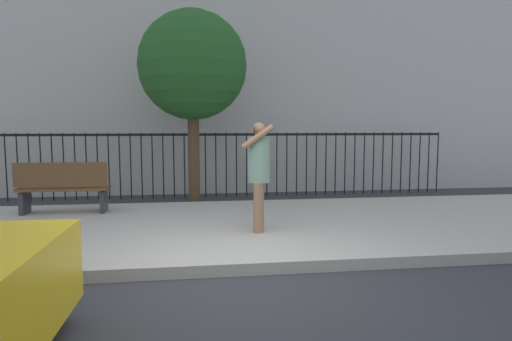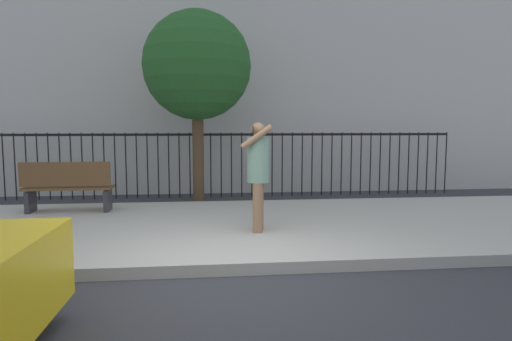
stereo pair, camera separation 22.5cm
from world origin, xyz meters
The scene contains 6 objects.
ground_plane centered at (0.00, 0.00, 0.00)m, with size 60.00×60.00×0.00m, color #333338.
sidewalk centered at (0.00, 2.20, 0.07)m, with size 28.00×4.40×0.15m, color #B2ADA3.
iron_fence centered at (0.00, 5.90, 1.02)m, with size 12.03×0.04×1.60m.
pedestrian_on_phone centered at (0.56, 1.62, 1.11)m, with size 0.49×0.70×1.66m.
street_bench centered at (-2.80, 3.45, 0.65)m, with size 1.60×0.45×0.95m.
street_tree_near centered at (-0.41, 4.82, 3.04)m, with size 2.36×2.36×4.24m.
Camera 1 is at (-0.42, -4.97, 1.74)m, focal length 30.94 mm.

